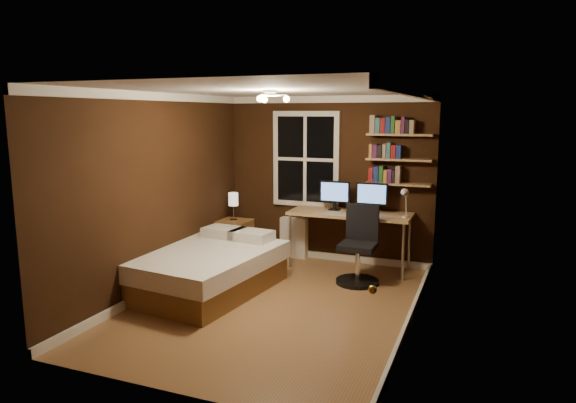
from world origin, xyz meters
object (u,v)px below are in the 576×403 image
(bed, at_px, (207,269))
(radiator, at_px, (294,238))
(office_chair, at_px, (359,253))
(desk_lamp, at_px, (405,202))
(bedside_lamp, at_px, (233,207))
(monitor_right, at_px, (372,198))
(nightstand, at_px, (234,239))
(desk, at_px, (350,216))
(monitor_left, at_px, (335,196))

(bed, xyz_separation_m, radiator, (0.49, 1.85, 0.03))
(radiator, bearing_deg, office_chair, -33.39)
(desk_lamp, bearing_deg, bed, -146.91)
(bedside_lamp, bearing_deg, desk_lamp, -0.29)
(monitor_right, xyz_separation_m, office_chair, (-0.01, -0.67, -0.65))
(nightstand, distance_m, monitor_right, 2.25)
(office_chair, bearing_deg, desk, 116.52)
(desk, relative_size, monitor_right, 3.86)
(nightstand, bearing_deg, bedside_lamp, 0.00)
(nightstand, xyz_separation_m, bedside_lamp, (0.00, 0.00, 0.52))
(radiator, xyz_separation_m, desk_lamp, (1.76, -0.39, 0.74))
(desk, bearing_deg, office_chair, -64.15)
(monitor_left, bearing_deg, radiator, 168.02)
(desk, relative_size, monitor_left, 3.86)
(nightstand, relative_size, office_chair, 0.58)
(monitor_right, bearing_deg, bedside_lamp, -173.91)
(desk_lamp, relative_size, office_chair, 0.42)
(bed, bearing_deg, monitor_right, 51.07)
(bedside_lamp, relative_size, office_chair, 0.42)
(nightstand, height_order, desk_lamp, desk_lamp)
(desk, bearing_deg, desk_lamp, -10.64)
(nightstand, distance_m, monitor_left, 1.74)
(nightstand, bearing_deg, desk, 5.09)
(bed, xyz_separation_m, desk, (1.44, 1.61, 0.49))
(bedside_lamp, height_order, monitor_right, monitor_right)
(monitor_right, height_order, desk_lamp, desk_lamp)
(radiator, bearing_deg, desk, -13.81)
(bed, height_order, monitor_left, monitor_left)
(bed, bearing_deg, bedside_lamp, 111.03)
(bedside_lamp, relative_size, radiator, 0.68)
(bedside_lamp, distance_m, desk_lamp, 2.63)
(monitor_right, bearing_deg, monitor_left, 180.00)
(bedside_lamp, bearing_deg, monitor_right, 6.09)
(radiator, height_order, office_chair, office_chair)
(monitor_right, bearing_deg, desk_lamp, -25.05)
(monitor_right, xyz_separation_m, desk_lamp, (0.51, -0.24, 0.00))
(bed, relative_size, office_chair, 2.03)
(monitor_left, bearing_deg, office_chair, -50.90)
(bedside_lamp, relative_size, monitor_left, 0.95)
(monitor_left, relative_size, desk_lamp, 1.04)
(nightstand, relative_size, desk, 0.34)
(nightstand, height_order, office_chair, office_chair)
(bedside_lamp, xyz_separation_m, radiator, (0.86, 0.37, -0.50))
(bedside_lamp, bearing_deg, radiator, 23.34)
(radiator, xyz_separation_m, desk, (0.96, -0.24, 0.46))
(bedside_lamp, height_order, office_chair, office_chair)
(monitor_left, xyz_separation_m, office_chair, (0.54, -0.67, -0.65))
(desk, bearing_deg, monitor_right, 16.80)
(office_chair, bearing_deg, monitor_left, 129.77)
(nightstand, height_order, monitor_right, monitor_right)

